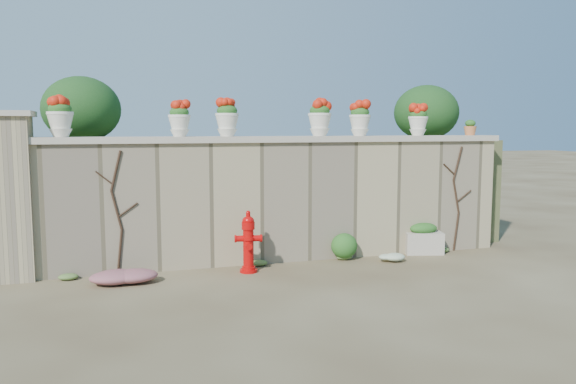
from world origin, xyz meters
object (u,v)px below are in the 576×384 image
object	(u,v)px
fire_hydrant	(248,242)
planter_box	(423,239)
urn_pot_0	(60,117)
terracotta_pot	(470,128)

from	to	relation	value
fire_hydrant	planter_box	world-z (taller)	fire_hydrant
fire_hydrant	urn_pot_0	world-z (taller)	urn_pot_0
planter_box	terracotta_pot	size ratio (longest dim) A/B	2.67
planter_box	terracotta_pot	bearing A→B (deg)	28.66
urn_pot_0	terracotta_pot	distance (m)	7.05
planter_box	terracotta_pot	world-z (taller)	terracotta_pot
planter_box	urn_pot_0	size ratio (longest dim) A/B	1.23
fire_hydrant	terracotta_pot	distance (m)	4.74
terracotta_pot	urn_pot_0	bearing A→B (deg)	180.00
planter_box	terracotta_pot	xyz separation A→B (m)	(1.07, 0.25, 1.97)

